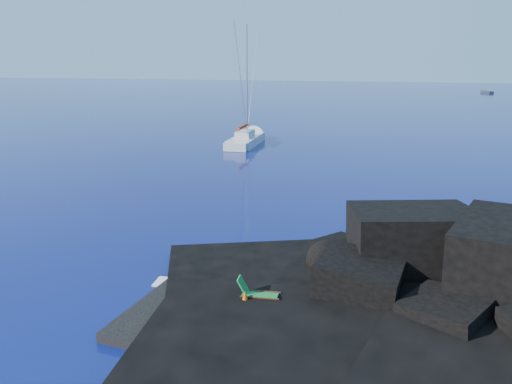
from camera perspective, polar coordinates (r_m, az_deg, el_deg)
ground at (r=19.29m, az=-14.33°, el=-13.30°), size 400.00×400.00×0.00m
headland at (r=20.25m, az=26.13°, el=-13.02°), size 24.00×24.00×3.60m
beach at (r=18.12m, az=-0.56°, el=-14.75°), size 9.08×6.86×0.70m
surf_foam at (r=21.93m, az=3.93°, el=-9.25°), size 10.00×8.00×0.06m
sailboat at (r=54.42m, az=-1.14°, el=5.46°), size 2.92×12.09×12.59m
deck_chair at (r=18.49m, az=0.52°, el=-11.08°), size 1.54×0.79×1.02m
towel at (r=17.81m, az=-2.77°, el=-13.95°), size 1.88×1.18×0.05m
sunbather at (r=17.74m, az=-2.78°, el=-13.55°), size 1.72×0.78×0.24m
marker_cone at (r=18.32m, az=-1.25°, el=-12.10°), size 0.46×0.46×0.59m
distant_boat_a at (r=151.79m, az=24.90°, el=10.21°), size 2.86×4.34×0.56m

